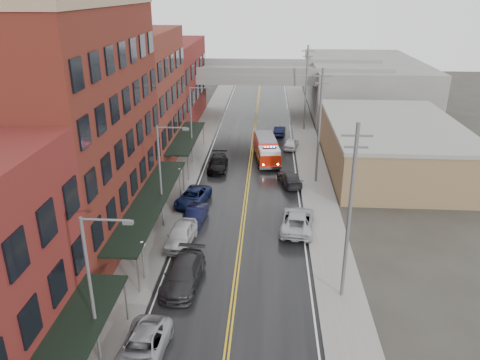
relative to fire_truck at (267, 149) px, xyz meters
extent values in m
cube|color=black|center=(-1.87, -11.38, -1.49)|extent=(11.00, 160.00, 0.02)
cube|color=slate|center=(-9.17, -11.38, -1.42)|extent=(3.00, 160.00, 0.15)
cube|color=slate|center=(5.43, -11.38, -1.42)|extent=(3.00, 160.00, 0.15)
cube|color=gray|center=(-7.52, -11.38, -1.42)|extent=(0.30, 160.00, 0.15)
cube|color=gray|center=(3.78, -11.38, -1.42)|extent=(0.30, 160.00, 0.15)
cube|color=#5C1B18|center=(-15.17, -18.38, 7.50)|extent=(9.00, 20.00, 18.00)
cube|color=maroon|center=(-15.17, -0.88, 6.00)|extent=(9.00, 15.00, 15.00)
cube|color=maroon|center=(-15.17, 16.62, 4.50)|extent=(9.00, 20.00, 12.00)
cube|color=olive|center=(14.13, -1.38, 1.00)|extent=(14.00, 22.00, 5.00)
cube|color=slate|center=(16.13, 28.62, 2.50)|extent=(18.00, 30.00, 8.00)
cylinder|color=slate|center=(-8.22, -29.78, 0.00)|extent=(0.10, 0.10, 3.00)
cube|color=black|center=(-9.37, -18.38, 1.50)|extent=(2.60, 18.00, 0.18)
cylinder|color=slate|center=(-8.22, -26.98, 0.00)|extent=(0.10, 0.10, 3.00)
cylinder|color=slate|center=(-8.22, -9.78, 0.00)|extent=(0.10, 0.10, 3.00)
cube|color=black|center=(-9.37, -0.88, 1.50)|extent=(2.60, 13.00, 0.18)
cylinder|color=slate|center=(-8.22, -6.98, 0.00)|extent=(0.10, 0.10, 3.00)
cylinder|color=slate|center=(-8.22, 5.22, 0.00)|extent=(0.10, 0.10, 3.00)
cylinder|color=#59595B|center=(-8.27, -25.38, -0.10)|extent=(0.14, 0.14, 2.80)
sphere|color=silver|center=(-8.27, -25.38, 1.40)|extent=(0.44, 0.44, 0.44)
cylinder|color=#59595B|center=(-8.27, -11.38, -0.10)|extent=(0.14, 0.14, 2.80)
sphere|color=silver|center=(-8.27, -11.38, 1.40)|extent=(0.44, 0.44, 0.44)
cylinder|color=#59595B|center=(-8.67, -33.38, 3.00)|extent=(0.18, 0.18, 9.00)
cylinder|color=#59595B|center=(-7.47, -33.38, 7.40)|extent=(2.40, 0.12, 0.12)
cube|color=#59595B|center=(-6.37, -33.38, 7.30)|extent=(0.50, 0.22, 0.18)
cylinder|color=#59595B|center=(-8.67, -17.38, 3.00)|extent=(0.18, 0.18, 9.00)
cylinder|color=#59595B|center=(-7.47, -17.38, 7.40)|extent=(2.40, 0.12, 0.12)
cube|color=#59595B|center=(-6.37, -17.38, 7.30)|extent=(0.50, 0.22, 0.18)
cylinder|color=#59595B|center=(-8.67, -1.38, 3.00)|extent=(0.18, 0.18, 9.00)
cylinder|color=#59595B|center=(-7.47, -1.38, 7.40)|extent=(2.40, 0.12, 0.12)
cube|color=#59595B|center=(-6.37, -1.38, 7.30)|extent=(0.50, 0.22, 0.18)
cylinder|color=#59595B|center=(5.33, -26.38, 4.50)|extent=(0.24, 0.24, 12.00)
cube|color=#59595B|center=(5.33, -26.38, 9.70)|extent=(1.80, 0.12, 0.12)
cube|color=#59595B|center=(5.33, -26.38, 9.00)|extent=(1.40, 0.12, 0.12)
cylinder|color=#59595B|center=(5.33, -6.38, 4.50)|extent=(0.24, 0.24, 12.00)
cube|color=#59595B|center=(5.33, -6.38, 9.70)|extent=(1.80, 0.12, 0.12)
cube|color=#59595B|center=(5.33, -6.38, 9.00)|extent=(1.40, 0.12, 0.12)
cylinder|color=#59595B|center=(5.33, 13.62, 4.50)|extent=(0.24, 0.24, 12.00)
cube|color=#59595B|center=(5.33, 13.62, 9.70)|extent=(1.80, 0.12, 0.12)
cube|color=#59595B|center=(5.33, 13.62, 9.00)|extent=(1.40, 0.12, 0.12)
cube|color=slate|center=(-1.87, 20.62, 5.25)|extent=(40.00, 10.00, 1.50)
cube|color=slate|center=(-12.87, 20.62, 1.50)|extent=(1.60, 8.00, 6.00)
cube|color=slate|center=(9.13, 20.62, 1.50)|extent=(1.60, 8.00, 6.00)
cube|color=#B61C08|center=(-0.16, 1.19, -0.02)|extent=(3.07, 5.52, 2.00)
cube|color=#B61C08|center=(0.34, -2.50, -0.31)|extent=(2.70, 2.78, 1.43)
cube|color=silver|center=(0.34, -2.50, 0.65)|extent=(2.56, 2.58, 0.48)
cube|color=black|center=(0.32, -2.31, -0.02)|extent=(2.59, 1.84, 0.76)
cube|color=slate|center=(-0.16, 1.19, 1.12)|extent=(2.79, 5.11, 0.29)
cube|color=black|center=(0.34, -2.50, 0.96)|extent=(1.55, 0.47, 0.13)
sphere|color=#FF0C0C|center=(-0.18, -2.57, 1.04)|extent=(0.19, 0.19, 0.19)
sphere|color=#1933FF|center=(0.86, -2.43, 1.04)|extent=(0.19, 0.19, 0.19)
cylinder|color=black|center=(-0.68, -2.74, -1.02)|extent=(0.99, 0.46, 0.95)
cylinder|color=black|center=(1.40, -2.45, -1.02)|extent=(0.99, 0.46, 0.95)
cylinder|color=black|center=(-1.14, 0.57, -1.02)|extent=(0.99, 0.46, 0.95)
cylinder|color=black|center=(0.94, 0.86, -1.02)|extent=(0.99, 0.46, 0.95)
cylinder|color=black|center=(-1.46, 2.93, -1.02)|extent=(0.99, 0.46, 0.95)
cylinder|color=black|center=(0.62, 3.22, -1.02)|extent=(0.99, 0.46, 0.95)
imported|color=#97989E|center=(-6.48, -32.88, -0.77)|extent=(2.70, 5.39, 1.46)
imported|color=#262528|center=(-5.47, -25.68, -0.67)|extent=(2.76, 5.90, 1.67)
imported|color=silver|center=(-6.63, -20.18, -0.67)|extent=(2.39, 5.00, 1.65)
imported|color=black|center=(-6.05, -16.39, -0.80)|extent=(1.93, 4.36, 1.39)
imported|color=#121C44|center=(-6.87, -12.58, -0.79)|extent=(3.42, 5.49, 1.42)
imported|color=black|center=(-5.47, -3.29, -0.74)|extent=(2.26, 5.31, 1.53)
imported|color=#AFB1B8|center=(2.81, -17.04, -0.69)|extent=(3.32, 6.11, 1.63)
imported|color=black|center=(2.51, -7.18, -0.82)|extent=(2.86, 4.95, 1.35)
imported|color=white|center=(3.13, 4.82, -0.82)|extent=(2.27, 4.18, 1.35)
imported|color=black|center=(1.73, 10.82, -0.84)|extent=(1.82, 4.15, 1.33)
camera|label=1|loc=(0.19, -52.78, 17.58)|focal=35.00mm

